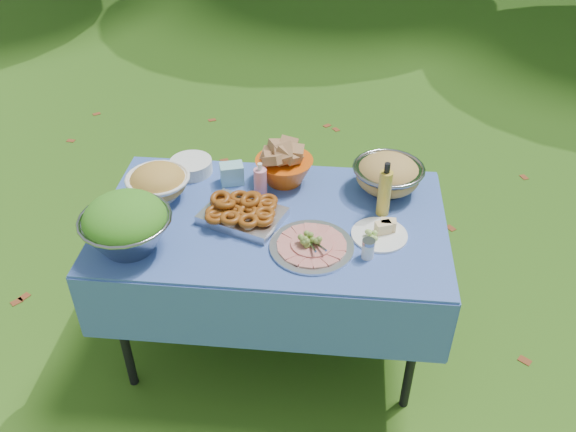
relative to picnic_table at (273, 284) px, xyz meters
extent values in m
plane|color=#133209|center=(0.00, 0.00, -0.38)|extent=(80.00, 80.00, 0.00)
cube|color=#72A0DB|center=(0.00, 0.00, 0.00)|extent=(1.46, 0.86, 0.76)
cylinder|color=white|center=(-0.42, 0.32, 0.41)|extent=(0.25, 0.25, 0.06)
cube|color=#8ED4DD|center=(-0.21, 0.25, 0.43)|extent=(0.12, 0.10, 0.09)
cylinder|color=pink|center=(-0.07, 0.17, 0.46)|extent=(0.07, 0.07, 0.17)
cube|color=#BCBBC1|center=(-0.12, -0.02, 0.42)|extent=(0.39, 0.33, 0.08)
cylinder|color=silver|center=(0.18, -0.18, 0.42)|extent=(0.34, 0.34, 0.08)
cylinder|color=gold|center=(0.47, 0.08, 0.51)|extent=(0.07, 0.07, 0.25)
cylinder|color=white|center=(0.45, -0.07, 0.41)|extent=(0.27, 0.27, 0.06)
cylinder|color=silver|center=(0.40, -0.21, 0.42)|extent=(0.07, 0.07, 0.08)
camera|label=1|loc=(0.26, -2.03, 1.95)|focal=38.00mm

